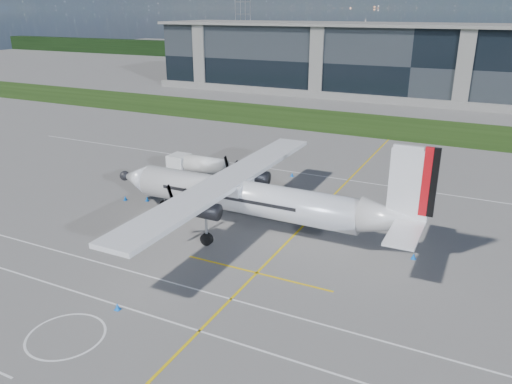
{
  "coord_description": "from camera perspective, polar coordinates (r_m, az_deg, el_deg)",
  "views": [
    {
      "loc": [
        17.55,
        -35.58,
        18.66
      ],
      "look_at": [
        -0.91,
        1.78,
        3.27
      ],
      "focal_mm": 35.0,
      "sensor_mm": 36.0,
      "label": 1
    }
  ],
  "objects": [
    {
      "name": "safety_cone_portwing",
      "position": [
        34.83,
        -15.57,
        -12.48
      ],
      "size": [
        0.36,
        0.36,
        0.5
      ],
      "primitive_type": "cone",
      "color": "blue",
      "rests_on": "ground"
    },
    {
      "name": "grass_strip",
      "position": [
        87.41,
        14.22,
        7.34
      ],
      "size": [
        400.0,
        18.0,
        0.04
      ],
      "primitive_type": "cube",
      "color": "#1C350E",
      "rests_on": "ground"
    },
    {
      "name": "turboprop_aircraft",
      "position": [
        43.31,
        -0.06,
        1.38
      ],
      "size": [
        29.78,
        30.88,
        9.27
      ],
      "primitive_type": null,
      "color": "white",
      "rests_on": "ground"
    },
    {
      "name": "ground_crew_person",
      "position": [
        50.56,
        -6.27,
        -0.43
      ],
      "size": [
        0.58,
        0.77,
        1.78
      ],
      "primitive_type": "imported",
      "rotation": [
        0.0,
        0.0,
        1.49
      ],
      "color": "#F25907",
      "rests_on": "ground"
    },
    {
      "name": "fuel_tanker_truck",
      "position": [
        57.88,
        -7.09,
        2.81
      ],
      "size": [
        7.72,
        2.51,
        2.89
      ],
      "primitive_type": null,
      "color": "silver",
      "rests_on": "ground"
    },
    {
      "name": "safety_cone_nose_stbd",
      "position": [
        52.48,
        -12.33,
        -0.76
      ],
      "size": [
        0.36,
        0.36,
        0.5
      ],
      "primitive_type": "cone",
      "color": "blue",
      "rests_on": "ground"
    },
    {
      "name": "safety_cone_tail",
      "position": [
        41.64,
        17.57,
        -6.99
      ],
      "size": [
        0.36,
        0.36,
        0.5
      ],
      "primitive_type": "cone",
      "color": "blue",
      "rests_on": "ground"
    },
    {
      "name": "safety_cone_fwd",
      "position": [
        53.21,
        -14.71,
        -0.67
      ],
      "size": [
        0.36,
        0.36,
        0.5
      ],
      "primitive_type": "cone",
      "color": "blue",
      "rests_on": "ground"
    },
    {
      "name": "ground",
      "position": [
        79.8,
        12.93,
        6.23
      ],
      "size": [
        400.0,
        400.0,
        0.0
      ],
      "primitive_type": "plane",
      "color": "#5B5956",
      "rests_on": "ground"
    },
    {
      "name": "safety_cone_stbdwing",
      "position": [
        58.94,
        4.14,
        2.01
      ],
      "size": [
        0.36,
        0.36,
        0.5
      ],
      "primitive_type": "cone",
      "color": "blue",
      "rests_on": "ground"
    },
    {
      "name": "baggage_tug",
      "position": [
        52.37,
        -8.22,
        0.34
      ],
      "size": [
        3.33,
        2.0,
        2.0
      ],
      "primitive_type": null,
      "color": "silver",
      "rests_on": "ground"
    },
    {
      "name": "tree_line",
      "position": [
        177.15,
        21.16,
        13.89
      ],
      "size": [
        400.0,
        6.0,
        6.0
      ],
      "primitive_type": "cube",
      "color": "black",
      "rests_on": "ground"
    },
    {
      "name": "terminal_building",
      "position": [
        117.44,
        18.13,
        13.85
      ],
      "size": [
        120.0,
        20.0,
        15.0
      ],
      "primitive_type": "cube",
      "color": "black",
      "rests_on": "ground"
    },
    {
      "name": "pylon_west",
      "position": [
        209.69,
        -1.51,
        19.26
      ],
      "size": [
        9.0,
        4.6,
        30.0
      ],
      "primitive_type": null,
      "color": "gray",
      "rests_on": "ground"
    },
    {
      "name": "white_lane_line",
      "position": [
        33.49,
        -10.95,
        -14.0
      ],
      "size": [
        90.0,
        0.15,
        0.01
      ],
      "primitive_type": "cube",
      "color": "white",
      "rests_on": "ground"
    },
    {
      "name": "yellow_taxiway_centerline",
      "position": [
        51.36,
        8.0,
        -1.24
      ],
      "size": [
        0.2,
        70.0,
        0.01
      ],
      "primitive_type": "cube",
      "color": "yellow",
      "rests_on": "ground"
    }
  ]
}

